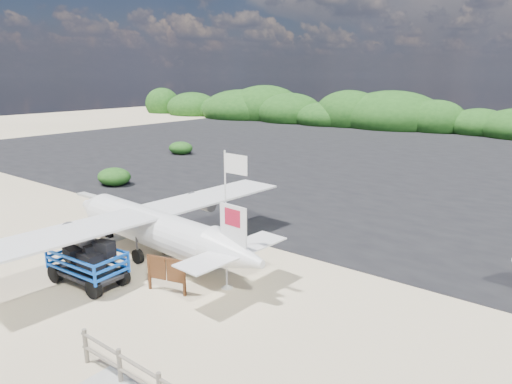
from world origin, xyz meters
TOP-DOWN VIEW (x-y plane):
  - ground at (0.00, 0.00)m, footprint 160.00×160.00m
  - asphalt_apron at (0.00, 30.00)m, footprint 90.00×50.00m
  - lagoon at (-9.00, 1.50)m, footprint 9.00×7.00m
  - vegetation_band at (0.00, 55.00)m, footprint 124.00×8.00m
  - baggage_cart at (-1.29, -2.19)m, footprint 3.28×2.01m
  - flagpole at (3.03, 0.71)m, footprint 1.04×0.46m
  - signboard at (1.58, -0.88)m, footprint 1.65×0.58m
  - crew_a at (1.25, 2.88)m, footprint 0.65×0.56m
  - crew_b at (0.81, 3.47)m, footprint 0.99×0.86m
  - aircraft_small at (-11.54, 37.96)m, footprint 10.46×10.46m

SIDE VIEW (x-z plane):
  - ground at x=0.00m, z-range 0.00..0.00m
  - asphalt_apron at x=0.00m, z-range -0.02..0.02m
  - lagoon at x=-9.00m, z-range -0.20..0.20m
  - vegetation_band at x=0.00m, z-range -2.20..2.20m
  - baggage_cart at x=-1.29m, z-range -0.79..0.79m
  - flagpole at x=3.03m, z-range -2.55..2.55m
  - signboard at x=1.58m, z-range -0.69..0.69m
  - aircraft_small at x=-11.54m, z-range -1.42..1.42m
  - crew_a at x=1.25m, z-range 0.00..1.51m
  - crew_b at x=0.81m, z-range 0.00..1.72m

